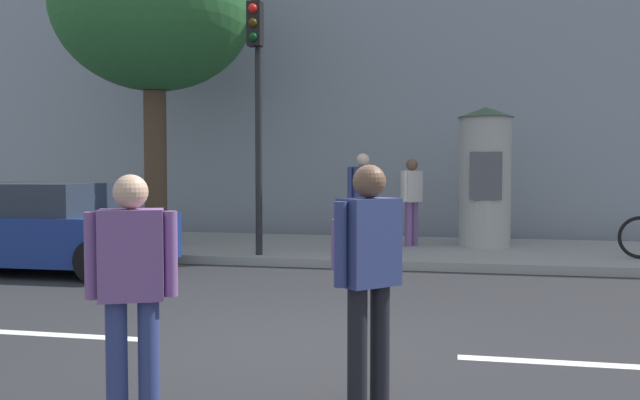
{
  "coord_description": "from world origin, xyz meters",
  "views": [
    {
      "loc": [
        1.52,
        -6.14,
        1.7
      ],
      "look_at": [
        -0.17,
        2.0,
        1.29
      ],
      "focal_mm": 38.42,
      "sensor_mm": 36.0,
      "label": 1
    }
  ],
  "objects_px": {
    "pedestrian_with_bag": "(367,263)",
    "pedestrian_with_backpack": "(362,192)",
    "street_tree": "(154,7)",
    "parked_car_silver": "(38,229)",
    "traffic_light": "(257,87)",
    "poster_column": "(485,176)",
    "pedestrian_in_light_jacket": "(412,195)",
    "pedestrian_near_pole": "(132,280)"
  },
  "relations": [
    {
      "from": "traffic_light",
      "to": "pedestrian_in_light_jacket",
      "type": "distance_m",
      "value": 3.76
    },
    {
      "from": "pedestrian_with_bag",
      "to": "pedestrian_with_backpack",
      "type": "relative_size",
      "value": 0.96
    },
    {
      "from": "street_tree",
      "to": "pedestrian_near_pole",
      "type": "distance_m",
      "value": 10.33
    },
    {
      "from": "parked_car_silver",
      "to": "street_tree",
      "type": "bearing_deg",
      "value": 76.99
    },
    {
      "from": "parked_car_silver",
      "to": "traffic_light",
      "type": "bearing_deg",
      "value": 25.17
    },
    {
      "from": "street_tree",
      "to": "pedestrian_in_light_jacket",
      "type": "xyz_separation_m",
      "value": [
        5.08,
        0.6,
        -3.72
      ]
    },
    {
      "from": "pedestrian_with_bag",
      "to": "street_tree",
      "type": "bearing_deg",
      "value": 123.77
    },
    {
      "from": "poster_column",
      "to": "street_tree",
      "type": "distance_m",
      "value": 7.33
    },
    {
      "from": "traffic_light",
      "to": "parked_car_silver",
      "type": "xyz_separation_m",
      "value": [
        -3.23,
        -1.52,
        -2.38
      ]
    },
    {
      "from": "pedestrian_near_pole",
      "to": "traffic_light",
      "type": "bearing_deg",
      "value": 100.69
    },
    {
      "from": "poster_column",
      "to": "street_tree",
      "type": "height_order",
      "value": "street_tree"
    },
    {
      "from": "traffic_light",
      "to": "poster_column",
      "type": "height_order",
      "value": "traffic_light"
    },
    {
      "from": "pedestrian_with_bag",
      "to": "pedestrian_in_light_jacket",
      "type": "distance_m",
      "value": 8.66
    },
    {
      "from": "poster_column",
      "to": "parked_car_silver",
      "type": "xyz_separation_m",
      "value": [
        -7.14,
        -3.77,
        -0.82
      ]
    },
    {
      "from": "pedestrian_with_bag",
      "to": "parked_car_silver",
      "type": "height_order",
      "value": "pedestrian_with_bag"
    },
    {
      "from": "street_tree",
      "to": "pedestrian_with_bag",
      "type": "height_order",
      "value": "street_tree"
    },
    {
      "from": "traffic_light",
      "to": "pedestrian_with_bag",
      "type": "bearing_deg",
      "value": -66.92
    },
    {
      "from": "traffic_light",
      "to": "pedestrian_near_pole",
      "type": "bearing_deg",
      "value": -79.31
    },
    {
      "from": "traffic_light",
      "to": "street_tree",
      "type": "xyz_separation_m",
      "value": [
        -2.55,
        1.41,
        1.79
      ]
    },
    {
      "from": "street_tree",
      "to": "pedestrian_near_pole",
      "type": "relative_size",
      "value": 3.91
    },
    {
      "from": "pedestrian_near_pole",
      "to": "parked_car_silver",
      "type": "xyz_separation_m",
      "value": [
        -4.61,
        5.79,
        -0.27
      ]
    },
    {
      "from": "pedestrian_with_backpack",
      "to": "parked_car_silver",
      "type": "height_order",
      "value": "pedestrian_with_backpack"
    },
    {
      "from": "traffic_light",
      "to": "street_tree",
      "type": "bearing_deg",
      "value": 151.1
    },
    {
      "from": "pedestrian_with_bag",
      "to": "pedestrian_in_light_jacket",
      "type": "xyz_separation_m",
      "value": [
        -0.3,
        8.65,
        0.13
      ]
    },
    {
      "from": "poster_column",
      "to": "pedestrian_with_bag",
      "type": "xyz_separation_m",
      "value": [
        -1.09,
        -8.89,
        -0.5
      ]
    },
    {
      "from": "pedestrian_with_backpack",
      "to": "street_tree",
      "type": "bearing_deg",
      "value": 175.14
    },
    {
      "from": "pedestrian_near_pole",
      "to": "pedestrian_in_light_jacket",
      "type": "bearing_deg",
      "value": 82.99
    },
    {
      "from": "parked_car_silver",
      "to": "pedestrian_with_bag",
      "type": "bearing_deg",
      "value": -40.23
    },
    {
      "from": "pedestrian_with_bag",
      "to": "pedestrian_in_light_jacket",
      "type": "bearing_deg",
      "value": 92.01
    },
    {
      "from": "pedestrian_with_bag",
      "to": "parked_car_silver",
      "type": "bearing_deg",
      "value": 139.77
    },
    {
      "from": "street_tree",
      "to": "parked_car_silver",
      "type": "bearing_deg",
      "value": -103.01
    },
    {
      "from": "pedestrian_with_backpack",
      "to": "pedestrian_in_light_jacket",
      "type": "bearing_deg",
      "value": 49.05
    },
    {
      "from": "poster_column",
      "to": "pedestrian_in_light_jacket",
      "type": "bearing_deg",
      "value": -170.05
    },
    {
      "from": "pedestrian_in_light_jacket",
      "to": "pedestrian_with_bag",
      "type": "bearing_deg",
      "value": -87.99
    },
    {
      "from": "pedestrian_near_pole",
      "to": "pedestrian_in_light_jacket",
      "type": "relative_size",
      "value": 0.97
    },
    {
      "from": "poster_column",
      "to": "pedestrian_with_backpack",
      "type": "distance_m",
      "value": 2.55
    },
    {
      "from": "traffic_light",
      "to": "parked_car_silver",
      "type": "distance_m",
      "value": 4.29
    },
    {
      "from": "pedestrian_in_light_jacket",
      "to": "pedestrian_with_backpack",
      "type": "xyz_separation_m",
      "value": [
        -0.84,
        -0.96,
        0.08
      ]
    },
    {
      "from": "pedestrian_with_bag",
      "to": "traffic_light",
      "type": "bearing_deg",
      "value": 113.08
    },
    {
      "from": "pedestrian_with_bag",
      "to": "pedestrian_with_backpack",
      "type": "xyz_separation_m",
      "value": [
        -1.14,
        7.69,
        0.21
      ]
    },
    {
      "from": "poster_column",
      "to": "pedestrian_near_pole",
      "type": "distance_m",
      "value": 9.91
    },
    {
      "from": "pedestrian_in_light_jacket",
      "to": "poster_column",
      "type": "bearing_deg",
      "value": 9.95
    }
  ]
}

